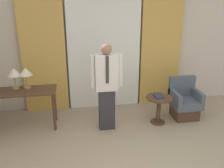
# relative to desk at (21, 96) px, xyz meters

# --- Properties ---
(wall_back) EXTENTS (10.00, 0.06, 2.70)m
(wall_back) POSITION_rel_desk_xyz_m (1.67, 0.88, 0.70)
(wall_back) COLOR beige
(wall_back) RESTS_ON ground_plane
(curtain_sheer_center) EXTENTS (1.57, 0.06, 2.58)m
(curtain_sheer_center) POSITION_rel_desk_xyz_m (1.67, 0.75, 0.64)
(curtain_sheer_center) COLOR white
(curtain_sheer_center) RESTS_ON ground_plane
(curtain_drape_left) EXTENTS (0.91, 0.06, 2.58)m
(curtain_drape_left) POSITION_rel_desk_xyz_m (0.39, 0.75, 0.64)
(curtain_drape_left) COLOR gold
(curtain_drape_left) RESTS_ON ground_plane
(curtain_drape_right) EXTENTS (0.91, 0.06, 2.58)m
(curtain_drape_right) POSITION_rel_desk_xyz_m (2.95, 0.75, 0.64)
(curtain_drape_right) COLOR gold
(curtain_drape_right) RESTS_ON ground_plane
(desk) EXTENTS (1.28, 0.53, 0.77)m
(desk) POSITION_rel_desk_xyz_m (0.00, 0.00, 0.00)
(desk) COLOR #4C3323
(desk) RESTS_ON ground_plane
(table_lamp_left) EXTENTS (0.25, 0.25, 0.40)m
(table_lamp_left) POSITION_rel_desk_xyz_m (-0.10, 0.12, 0.42)
(table_lamp_left) COLOR #9E7F47
(table_lamp_left) RESTS_ON desk
(table_lamp_right) EXTENTS (0.25, 0.25, 0.40)m
(table_lamp_right) POSITION_rel_desk_xyz_m (0.10, 0.12, 0.42)
(table_lamp_right) COLOR #9E7F47
(table_lamp_right) RESTS_ON desk
(person) EXTENTS (0.59, 0.20, 1.65)m
(person) POSITION_rel_desk_xyz_m (1.57, -0.30, 0.25)
(person) COLOR #2D2D33
(person) RESTS_ON ground_plane
(armchair) EXTENTS (0.56, 0.56, 0.83)m
(armchair) POSITION_rel_desk_xyz_m (3.24, -0.08, -0.33)
(armchair) COLOR #4C3323
(armchair) RESTS_ON ground_plane
(side_table) EXTENTS (0.52, 0.52, 0.56)m
(side_table) POSITION_rel_desk_xyz_m (2.61, -0.25, -0.27)
(side_table) COLOR #4C3323
(side_table) RESTS_ON ground_plane
(book) EXTENTS (0.17, 0.23, 0.03)m
(book) POSITION_rel_desk_xyz_m (2.60, -0.23, -0.08)
(book) COLOR #2D334C
(book) RESTS_ON side_table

